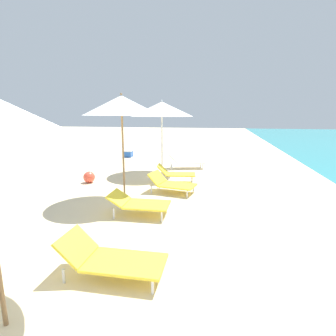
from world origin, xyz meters
TOP-DOWN VIEW (x-y plane):
  - ground at (0.00, 0.00)m, footprint 80.00×80.00m
  - lounger_nearest_shoreside at (0.61, 0.97)m, footprint 1.46×0.66m
  - umbrella_second at (-0.35, 4.14)m, footprint 1.91×1.91m
  - lounger_second_shoreside at (0.72, 5.08)m, footprint 1.40×0.93m
  - lounger_second_inland at (0.32, 3.24)m, footprint 1.35×0.73m
  - umbrella_farthest at (-0.05, 7.41)m, footprint 2.27×2.27m
  - lounger_farthest_shoreside at (0.69, 8.57)m, footprint 1.59×0.93m
  - lounger_farthest_inland at (0.66, 6.19)m, footprint 1.29×0.73m
  - cooler_box at (-2.62, 10.98)m, footprint 0.39×0.59m
  - beach_ball at (-2.13, 5.65)m, footprint 0.38×0.38m

SIDE VIEW (x-z plane):
  - ground at x=0.00m, z-range 0.00..0.00m
  - cooler_box at x=-2.62m, z-range 0.00..0.36m
  - beach_ball at x=-2.13m, z-range 0.00..0.38m
  - lounger_nearest_shoreside at x=0.61m, z-range -0.02..0.57m
  - lounger_second_shoreside at x=0.72m, z-range -0.01..0.57m
  - lounger_second_inland at x=0.32m, z-range 0.03..0.54m
  - lounger_farthest_shoreside at x=0.69m, z-range -0.01..0.62m
  - lounger_farthest_inland at x=0.66m, z-range 0.02..0.64m
  - umbrella_farthest at x=-0.05m, z-range 1.04..3.76m
  - umbrella_second at x=-0.35m, z-range 1.07..3.80m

